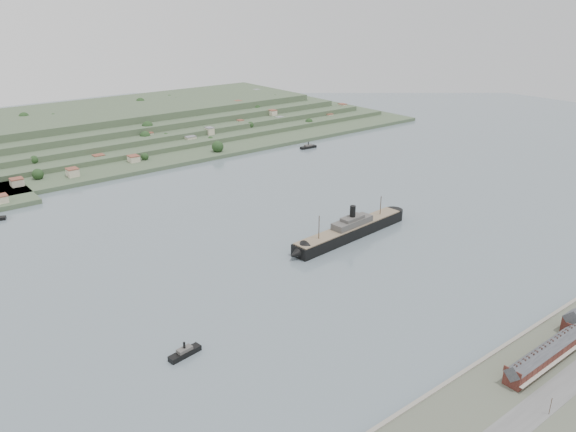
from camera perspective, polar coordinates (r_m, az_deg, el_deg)
ground at (r=389.31m, az=3.14°, el=-2.94°), size 1400.00×1400.00×0.00m
terrace_row at (r=290.19m, az=24.61°, el=-12.73°), size 55.60×9.80×11.07m
gabled_building at (r=320.93m, az=27.21°, el=-9.51°), size 10.40×10.18×14.09m
far_peninsula at (r=724.00m, az=-16.31°, el=8.73°), size 760.00×309.00×30.00m
steamship at (r=399.19m, az=6.04°, el=-1.59°), size 116.49×22.83×27.94m
tugboat at (r=280.00m, az=-10.44°, el=-13.47°), size 17.23×6.76×7.55m
ferry_east at (r=639.57m, az=2.07°, el=7.04°), size 20.16×6.82×7.44m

